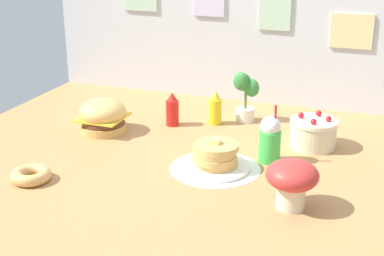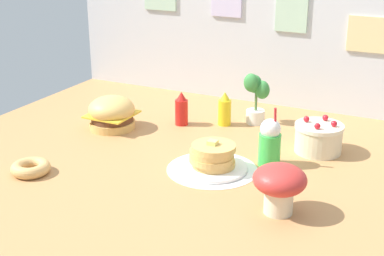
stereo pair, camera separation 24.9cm
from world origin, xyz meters
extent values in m
cube|color=#B27F4C|center=(0.00, 0.00, -0.01)|extent=(2.38, 1.96, 0.02)
cube|color=silver|center=(0.00, 0.97, 0.45)|extent=(2.38, 0.03, 0.90)
cube|color=silver|center=(-0.20, 0.95, 0.59)|extent=(0.19, 0.01, 0.18)
cube|color=#B2D1B2|center=(0.19, 0.95, 0.56)|extent=(0.18, 0.01, 0.24)
cube|color=beige|center=(0.61, 0.95, 0.46)|extent=(0.22, 0.01, 0.19)
cylinder|color=white|center=(0.17, -0.04, 0.00)|extent=(0.40, 0.40, 0.00)
cylinder|color=#DBA859|center=(-0.52, 0.21, 0.02)|extent=(0.24, 0.24, 0.04)
cylinder|color=#59331E|center=(-0.52, 0.21, 0.06)|extent=(0.22, 0.22, 0.03)
cube|color=yellow|center=(-0.52, 0.21, 0.08)|extent=(0.22, 0.22, 0.01)
ellipsoid|color=#E5B260|center=(-0.52, 0.21, 0.11)|extent=(0.24, 0.24, 0.14)
cylinder|color=white|center=(0.17, -0.04, 0.01)|extent=(0.31, 0.31, 0.01)
cylinder|color=#E0AD5B|center=(0.17, -0.03, 0.03)|extent=(0.19, 0.19, 0.03)
cylinder|color=#E0AD5B|center=(0.16, -0.04, 0.06)|extent=(0.20, 0.20, 0.03)
cylinder|color=#E0AD5B|center=(0.16, -0.04, 0.08)|extent=(0.19, 0.19, 0.03)
cylinder|color=#E0AD5B|center=(0.17, -0.04, 0.11)|extent=(0.19, 0.19, 0.03)
cube|color=#F7E072|center=(0.17, -0.04, 0.13)|extent=(0.04, 0.04, 0.02)
cylinder|color=beige|center=(0.53, 0.37, 0.06)|extent=(0.22, 0.22, 0.12)
cylinder|color=#F4EACC|center=(0.53, 0.37, 0.13)|extent=(0.23, 0.23, 0.02)
sphere|color=red|center=(0.59, 0.37, 0.15)|extent=(0.03, 0.03, 0.03)
sphere|color=red|center=(0.54, 0.43, 0.15)|extent=(0.03, 0.03, 0.03)
sphere|color=red|center=(0.46, 0.37, 0.15)|extent=(0.03, 0.03, 0.03)
sphere|color=red|center=(0.53, 0.30, 0.15)|extent=(0.03, 0.03, 0.03)
cylinder|color=red|center=(-0.22, 0.42, 0.07)|extent=(0.07, 0.07, 0.14)
cone|color=red|center=(-0.22, 0.42, 0.16)|extent=(0.06, 0.06, 0.05)
cylinder|color=yellow|center=(-0.01, 0.51, 0.07)|extent=(0.07, 0.07, 0.14)
cone|color=yellow|center=(-0.01, 0.51, 0.16)|extent=(0.06, 0.06, 0.05)
cylinder|color=green|center=(0.37, 0.12, 0.07)|extent=(0.10, 0.10, 0.14)
sphere|color=white|center=(0.37, 0.12, 0.17)|extent=(0.09, 0.09, 0.09)
cylinder|color=red|center=(0.39, 0.12, 0.20)|extent=(0.01, 0.03, 0.14)
torus|color=tan|center=(-0.52, -0.42, 0.03)|extent=(0.17, 0.17, 0.05)
torus|color=#8CCC8C|center=(-0.52, -0.42, 0.03)|extent=(0.16, 0.16, 0.04)
cylinder|color=white|center=(0.13, 0.61, 0.04)|extent=(0.10, 0.10, 0.07)
cylinder|color=#4C7238|center=(0.13, 0.61, 0.14)|extent=(0.01, 0.01, 0.13)
ellipsoid|color=#38843D|center=(0.16, 0.61, 0.19)|extent=(0.08, 0.05, 0.10)
ellipsoid|color=#38843D|center=(0.11, 0.64, 0.21)|extent=(0.08, 0.05, 0.10)
ellipsoid|color=#38843D|center=(0.10, 0.59, 0.23)|extent=(0.08, 0.05, 0.10)
cylinder|color=beige|center=(0.54, -0.28, 0.05)|extent=(0.11, 0.11, 0.09)
ellipsoid|color=red|center=(0.54, -0.28, 0.14)|extent=(0.20, 0.20, 0.11)
camera|label=1|loc=(0.84, -2.16, 1.02)|focal=52.19mm
camera|label=2|loc=(1.07, -2.06, 1.02)|focal=52.19mm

